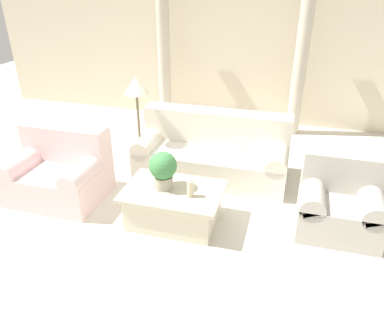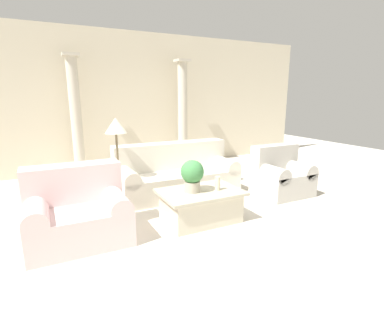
% 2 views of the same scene
% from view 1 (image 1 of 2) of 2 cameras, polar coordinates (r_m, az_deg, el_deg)
% --- Properties ---
extents(ground_plane, '(16.00, 16.00, 0.00)m').
position_cam_1_polar(ground_plane, '(4.82, -1.53, -6.05)').
color(ground_plane, silver).
extents(wall_back, '(10.00, 0.06, 3.20)m').
position_cam_1_polar(wall_back, '(7.39, 6.54, 19.28)').
color(wall_back, beige).
rests_on(wall_back, ground_plane).
extents(sofa_long, '(2.14, 0.91, 0.91)m').
position_cam_1_polar(sofa_long, '(5.43, 3.17, 2.39)').
color(sofa_long, beige).
rests_on(sofa_long, ground_plane).
extents(loveseat, '(1.18, 0.91, 0.91)m').
position_cam_1_polar(loveseat, '(5.21, -19.50, -0.34)').
color(loveseat, beige).
rests_on(loveseat, ground_plane).
extents(coffee_table, '(1.15, 0.79, 0.45)m').
position_cam_1_polar(coffee_table, '(4.46, -2.83, -5.72)').
color(coffee_table, beige).
rests_on(coffee_table, ground_plane).
extents(potted_plant, '(0.32, 0.32, 0.45)m').
position_cam_1_polar(potted_plant, '(4.27, -4.43, -0.07)').
color(potted_plant, '#B2A893').
rests_on(potted_plant, coffee_table).
extents(pillar_candle, '(0.07, 0.07, 0.20)m').
position_cam_1_polar(pillar_candle, '(4.16, -0.26, -3.17)').
color(pillar_candle, beige).
rests_on(pillar_candle, coffee_table).
extents(floor_lamp, '(0.34, 0.34, 1.42)m').
position_cam_1_polar(floor_lamp, '(5.30, -8.46, 11.47)').
color(floor_lamp, brown).
rests_on(floor_lamp, ground_plane).
extents(column_left, '(0.32, 0.32, 2.59)m').
position_cam_1_polar(column_left, '(7.34, -4.30, 17.09)').
color(column_left, beige).
rests_on(column_left, ground_plane).
extents(column_right, '(0.32, 0.32, 2.59)m').
position_cam_1_polar(column_right, '(6.91, 16.26, 15.43)').
color(column_right, beige).
rests_on(column_right, ground_plane).
extents(armchair, '(0.90, 0.78, 0.87)m').
position_cam_1_polar(armchair, '(4.61, 21.61, -4.80)').
color(armchair, '#B7B2A8').
rests_on(armchair, ground_plane).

